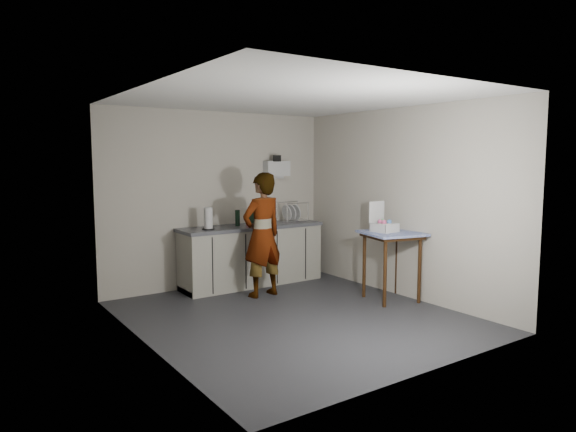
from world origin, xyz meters
TOP-DOWN VIEW (x-y plane):
  - ground at (0.00, 0.00)m, footprint 4.00×4.00m
  - wall_back at (0.00, 1.99)m, footprint 3.60×0.02m
  - wall_right at (1.79, 0.00)m, footprint 0.02×4.00m
  - wall_left at (-1.79, 0.00)m, footprint 0.02×4.00m
  - ceiling at (0.00, 0.00)m, footprint 3.60×4.00m
  - kitchen_counter at (0.40, 1.70)m, footprint 2.24×0.62m
  - wall_shelf at (1.00, 1.92)m, footprint 0.42×0.18m
  - side_table at (1.50, -0.13)m, footprint 0.86×0.86m
  - standing_man at (0.18, 1.04)m, footprint 0.67×0.48m
  - soap_bottle at (0.35, 1.59)m, footprint 0.15×0.15m
  - soda_can at (0.34, 1.68)m, footprint 0.07×0.07m
  - dark_bottle at (0.17, 1.72)m, footprint 0.07×0.07m
  - paper_towel at (-0.35, 1.61)m, footprint 0.18×0.18m
  - dish_rack at (1.16, 1.72)m, footprint 0.45×0.34m
  - bakery_box at (1.43, -0.03)m, footprint 0.30×0.31m

SIDE VIEW (x-z plane):
  - ground at x=0.00m, z-range 0.00..0.00m
  - kitchen_counter at x=0.40m, z-range -0.03..0.88m
  - side_table at x=1.50m, z-range 0.34..1.27m
  - standing_man at x=0.18m, z-range 0.00..1.72m
  - soda_can at x=0.34m, z-range 0.91..1.05m
  - dish_rack at x=1.16m, z-range 0.82..1.14m
  - bakery_box at x=1.43m, z-range 0.82..1.22m
  - dark_bottle at x=0.17m, z-range 0.91..1.15m
  - paper_towel at x=-0.35m, z-range 0.90..1.21m
  - soap_bottle at x=0.35m, z-range 0.91..1.24m
  - wall_back at x=0.00m, z-range 0.00..2.60m
  - wall_right at x=1.79m, z-range 0.00..2.60m
  - wall_left at x=-1.79m, z-range 0.00..2.60m
  - wall_shelf at x=1.00m, z-range 1.56..1.93m
  - ceiling at x=0.00m, z-range 2.59..2.60m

